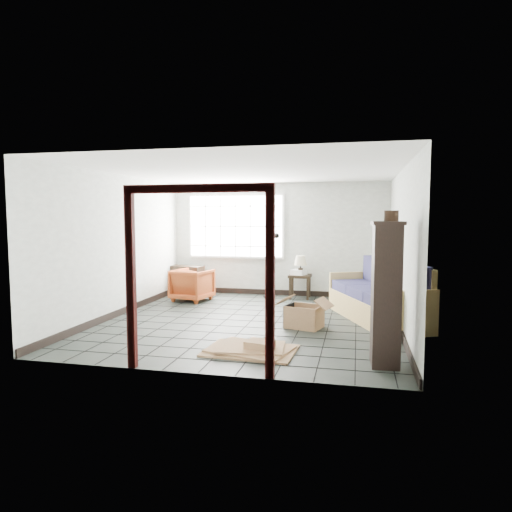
% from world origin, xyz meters
% --- Properties ---
extents(ground, '(5.50, 5.50, 0.00)m').
position_xyz_m(ground, '(0.00, 0.00, 0.00)').
color(ground, black).
rests_on(ground, ground).
extents(room_shell, '(5.02, 5.52, 2.61)m').
position_xyz_m(room_shell, '(0.00, 0.03, 1.68)').
color(room_shell, '#A6ACA5').
rests_on(room_shell, ground).
extents(window_panel, '(2.32, 0.08, 1.52)m').
position_xyz_m(window_panel, '(-1.00, 2.70, 1.60)').
color(window_panel, silver).
rests_on(window_panel, ground).
extents(doorway_trim, '(1.80, 0.08, 2.20)m').
position_xyz_m(doorway_trim, '(0.00, -2.70, 1.38)').
color(doorway_trim, '#350D0C').
rests_on(doorway_trim, ground).
extents(futon_sofa, '(1.77, 2.55, 1.06)m').
position_xyz_m(futon_sofa, '(2.22, 0.57, 0.38)').
color(futon_sofa, '#A68A4B').
rests_on(futon_sofa, ground).
extents(armchair, '(0.88, 0.84, 0.77)m').
position_xyz_m(armchair, '(-1.69, 1.60, 0.38)').
color(armchair, maroon).
rests_on(armchair, ground).
extents(side_table, '(0.49, 0.49, 0.54)m').
position_xyz_m(side_table, '(0.56, 2.40, 0.44)').
color(side_table, black).
rests_on(side_table, ground).
extents(table_lamp, '(0.34, 0.34, 0.43)m').
position_xyz_m(table_lamp, '(0.58, 2.38, 0.83)').
color(table_lamp, black).
rests_on(table_lamp, side_table).
extents(projector, '(0.38, 0.34, 0.11)m').
position_xyz_m(projector, '(0.53, 2.39, 0.59)').
color(projector, silver).
rests_on(projector, side_table).
extents(floor_lamp, '(0.41, 0.32, 1.53)m').
position_xyz_m(floor_lamp, '(-0.06, 2.34, 0.82)').
color(floor_lamp, black).
rests_on(floor_lamp, ground).
extents(console_shelf, '(0.91, 0.51, 0.67)m').
position_xyz_m(console_shelf, '(-2.15, 2.40, 0.34)').
color(console_shelf, black).
rests_on(console_shelf, ground).
extents(tall_shelf, '(0.39, 0.50, 1.78)m').
position_xyz_m(tall_shelf, '(2.15, -1.95, 0.90)').
color(tall_shelf, black).
rests_on(tall_shelf, ground).
extents(pot, '(0.19, 0.19, 0.13)m').
position_xyz_m(pot, '(2.19, -1.91, 1.84)').
color(pot, black).
rests_on(pot, tall_shelf).
extents(open_box, '(0.98, 0.66, 0.51)m').
position_xyz_m(open_box, '(0.96, -0.26, 0.18)').
color(open_box, '#885E41').
rests_on(open_box, ground).
extents(cardboard_pile, '(1.26, 1.03, 0.18)m').
position_xyz_m(cardboard_pile, '(0.42, -1.78, 0.05)').
color(cardboard_pile, '#885E41').
rests_on(cardboard_pile, ground).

